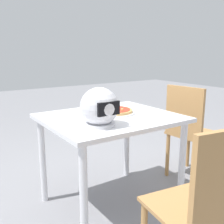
{
  "coord_description": "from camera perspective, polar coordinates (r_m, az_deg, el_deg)",
  "views": [
    {
      "loc": [
        1.08,
        1.62,
        1.2
      ],
      "look_at": [
        -0.03,
        -0.03,
        0.75
      ],
      "focal_mm": 43.07,
      "sensor_mm": 36.0,
      "label": 1
    }
  ],
  "objects": [
    {
      "name": "pizza_plate",
      "position": [
        2.09,
        0.31,
        -0.1
      ],
      "size": [
        0.33,
        0.33,
        0.01
      ],
      "primitive_type": "cylinder",
      "color": "white",
      "rests_on": "dining_table"
    },
    {
      "name": "pizza",
      "position": [
        2.09,
        0.22,
        0.45
      ],
      "size": [
        0.29,
        0.29,
        0.06
      ],
      "color": "tan",
      "rests_on": "pizza_plate"
    },
    {
      "name": "chair_side",
      "position": [
        2.58,
        16.08,
        -3.33
      ],
      "size": [
        0.44,
        0.44,
        0.9
      ],
      "color": "#B7844C",
      "rests_on": "ground"
    },
    {
      "name": "chair_far",
      "position": [
        1.38,
        19.54,
        -18.21
      ],
      "size": [
        0.45,
        0.45,
        0.9
      ],
      "color": "#B7844C",
      "rests_on": "ground"
    },
    {
      "name": "motorcycle_helmet",
      "position": [
        1.72,
        -2.68,
        0.96
      ],
      "size": [
        0.25,
        0.25,
        0.25
      ],
      "color": "silver",
      "rests_on": "dining_table"
    },
    {
      "name": "ground_plane",
      "position": [
        2.29,
        -0.3,
        -18.86
      ],
      "size": [
        14.0,
        14.0,
        0.0
      ],
      "primitive_type": "plane",
      "color": "gray"
    },
    {
      "name": "dining_table",
      "position": [
        2.03,
        -0.32,
        -3.54
      ],
      "size": [
        0.96,
        0.82,
        0.73
      ],
      "color": "white",
      "rests_on": "ground"
    }
  ]
}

